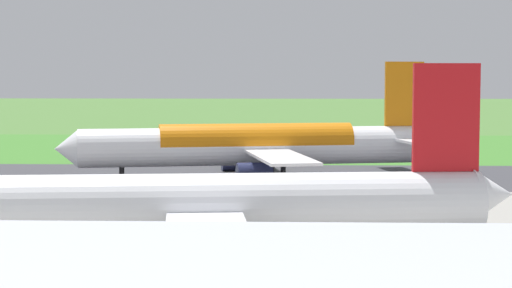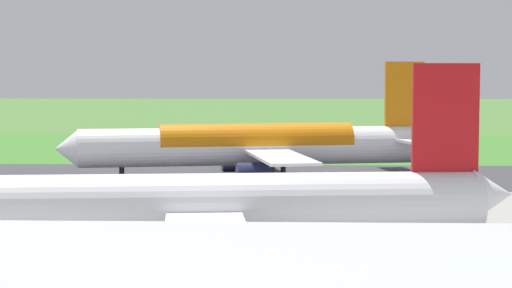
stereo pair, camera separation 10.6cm
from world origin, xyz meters
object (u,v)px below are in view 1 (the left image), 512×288
at_px(airliner_main, 259,145).
at_px(no_stopping_sign, 308,141).
at_px(service_car_followme, 455,205).
at_px(traffic_cone_orange, 282,150).
at_px(airliner_parked_mid, 196,204).

height_order(airliner_main, no_stopping_sign, airliner_main).
bearing_deg(no_stopping_sign, service_car_followme, 99.66).
xyz_separation_m(no_stopping_sign, traffic_cone_orange, (4.84, 4.28, -1.19)).
xyz_separation_m(airliner_parked_mid, traffic_cone_orange, (-6.01, -95.08, -3.79)).
height_order(service_car_followme, traffic_cone_orange, service_car_followme).
distance_m(airliner_main, traffic_cone_orange, 41.57).
height_order(airliner_main, traffic_cone_orange, airliner_main).
distance_m(airliner_parked_mid, traffic_cone_orange, 95.35).
relative_size(no_stopping_sign, traffic_cone_orange, 4.48).
bearing_deg(airliner_parked_mid, service_car_followme, -137.38).
xyz_separation_m(airliner_main, no_stopping_sign, (-7.80, -45.54, -2.88)).
bearing_deg(no_stopping_sign, traffic_cone_orange, 41.46).
relative_size(airliner_main, airliner_parked_mid, 1.06).
relative_size(airliner_parked_mid, no_stopping_sign, 20.69).
relative_size(service_car_followme, traffic_cone_orange, 7.90).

